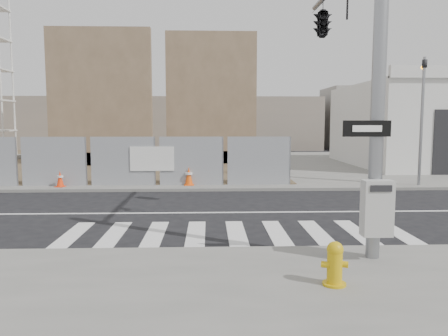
{
  "coord_description": "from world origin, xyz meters",
  "views": [
    {
      "loc": [
        -0.68,
        -12.96,
        2.76
      ],
      "look_at": [
        -0.24,
        -0.37,
        1.4
      ],
      "focal_mm": 35.0,
      "sensor_mm": 36.0,
      "label": 1
    }
  ],
  "objects_px": {
    "fire_hydrant": "(335,264)",
    "traffic_cone_c": "(60,179)",
    "signal_pole": "(337,39)",
    "traffic_cone_d": "(189,176)"
  },
  "relations": [
    {
      "from": "fire_hydrant",
      "to": "traffic_cone_d",
      "type": "distance_m",
      "value": 11.49
    },
    {
      "from": "signal_pole",
      "to": "fire_hydrant",
      "type": "distance_m",
      "value": 6.1
    },
    {
      "from": "fire_hydrant",
      "to": "traffic_cone_c",
      "type": "distance_m",
      "value": 13.51
    },
    {
      "from": "traffic_cone_c",
      "to": "traffic_cone_d",
      "type": "bearing_deg",
      "value": 2.89
    },
    {
      "from": "signal_pole",
      "to": "traffic_cone_d",
      "type": "xyz_separation_m",
      "value": [
        -3.99,
        6.97,
        -4.29
      ]
    },
    {
      "from": "traffic_cone_d",
      "to": "fire_hydrant",
      "type": "bearing_deg",
      "value": -75.68
    },
    {
      "from": "signal_pole",
      "to": "traffic_cone_c",
      "type": "height_order",
      "value": "signal_pole"
    },
    {
      "from": "signal_pole",
      "to": "fire_hydrant",
      "type": "height_order",
      "value": "signal_pole"
    },
    {
      "from": "signal_pole",
      "to": "traffic_cone_c",
      "type": "distance_m",
      "value": 12.16
    },
    {
      "from": "signal_pole",
      "to": "fire_hydrant",
      "type": "bearing_deg",
      "value": -105.44
    }
  ]
}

